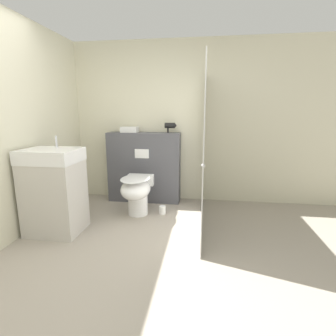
{
  "coord_description": "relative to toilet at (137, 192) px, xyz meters",
  "views": [
    {
      "loc": [
        0.79,
        -1.87,
        1.44
      ],
      "look_at": [
        0.32,
        1.38,
        0.72
      ],
      "focal_mm": 28.0,
      "sensor_mm": 36.0,
      "label": 1
    }
  ],
  "objects": [
    {
      "name": "folded_towel",
      "position": [
        -0.27,
        0.67,
        0.8
      ],
      "size": [
        0.26,
        0.18,
        0.09
      ],
      "color": "white",
      "rests_on": "partition_panel"
    },
    {
      "name": "shower_glass",
      "position": [
        0.91,
        -0.09,
        0.63
      ],
      "size": [
        0.04,
        1.82,
        1.96
      ],
      "color": "silver",
      "rests_on": "ground_plane"
    },
    {
      "name": "sink_vanity",
      "position": [
        -0.83,
        -0.62,
        0.16
      ],
      "size": [
        0.62,
        0.51,
        1.15
      ],
      "color": "beige",
      "rests_on": "ground_plane"
    },
    {
      "name": "spare_toilet_roll",
      "position": [
        0.34,
        0.11,
        -0.29
      ],
      "size": [
        0.09,
        0.09,
        0.12
      ],
      "color": "white",
      "rests_on": "ground_plane"
    },
    {
      "name": "toilet",
      "position": [
        0.0,
        0.0,
        0.0
      ],
      "size": [
        0.4,
        0.62,
        0.56
      ],
      "color": "white",
      "rests_on": "ground_plane"
    },
    {
      "name": "hair_drier",
      "position": [
        0.38,
        0.66,
        0.87
      ],
      "size": [
        0.18,
        0.08,
        0.15
      ],
      "color": "black",
      "rests_on": "partition_panel"
    },
    {
      "name": "wall_back",
      "position": [
        0.13,
        0.85,
        0.9
      ],
      "size": [
        8.0,
        0.06,
        2.5
      ],
      "color": "beige",
      "rests_on": "ground_plane"
    },
    {
      "name": "ground_plane",
      "position": [
        0.13,
        -1.49,
        -0.35
      ],
      "size": [
        12.0,
        12.0,
        0.0
      ],
      "primitive_type": "plane",
      "color": "#9E9384"
    },
    {
      "name": "partition_panel",
      "position": [
        -0.04,
        0.65,
        0.2
      ],
      "size": [
        1.14,
        0.29,
        1.11
      ],
      "color": "#4C4C51",
      "rests_on": "ground_plane"
    }
  ]
}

